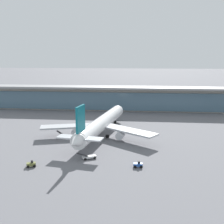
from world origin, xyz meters
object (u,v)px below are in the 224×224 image
Objects in this scene: service_truck_mid_apron_grey at (125,130)px; airliner_on_stand at (101,124)px; service_truck_on_taxiway_blue at (138,165)px; service_truck_near_nose_red at (65,136)px; service_truck_by_tail_white at (89,157)px; service_truck_under_wing_olive at (31,164)px.

airliner_on_stand is at bearing -139.45° from service_truck_mid_apron_grey.
service_truck_mid_apron_grey is 1.09× the size of service_truck_on_taxiway_blue.
airliner_on_stand reaches higher than service_truck_near_nose_red.
service_truck_near_nose_red is 27.20m from service_truck_by_tail_white.
airliner_on_stand is 20.19× the size of service_truck_mid_apron_grey.
service_truck_mid_apron_grey is 37.00m from service_truck_by_tail_white.
service_truck_near_nose_red is 42.43m from service_truck_on_taxiway_blue.
service_truck_by_tail_white is 17.70m from service_truck_on_taxiway_blue.
airliner_on_stand is 39.96m from service_truck_under_wing_olive.
service_truck_by_tail_white is at bearing -57.56° from service_truck_near_nose_red.
service_truck_by_tail_white is (16.92, 8.46, -0.07)m from service_truck_under_wing_olive.
service_truck_mid_apron_grey is at bearing 73.64° from service_truck_by_tail_white.
service_truck_mid_apron_grey and service_truck_on_taxiway_blue have the same top height.
airliner_on_stand is at bearing 88.67° from service_truck_by_tail_white.
service_truck_mid_apron_grey is 0.49× the size of service_truck_by_tail_white.
service_truck_under_wing_olive and service_truck_on_taxiway_blue have the same top height.
service_truck_mid_apron_grey is (9.79, 8.38, -4.69)m from airliner_on_stand.
service_truck_mid_apron_grey is at bearing 98.80° from service_truck_on_taxiway_blue.
service_truck_under_wing_olive is 0.49× the size of service_truck_by_tail_white.
service_truck_under_wing_olive is 1.01× the size of service_truck_mid_apron_grey.
service_truck_on_taxiway_blue is at bearing -81.20° from service_truck_mid_apron_grey.
service_truck_near_nose_red is at bearing -164.67° from airliner_on_stand.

